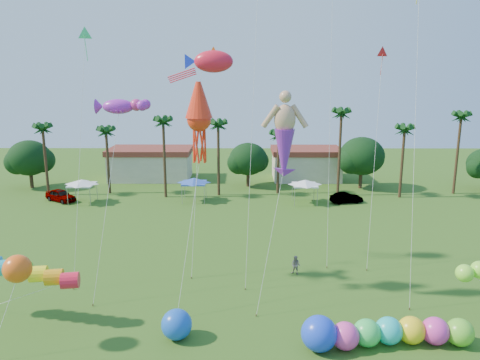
{
  "coord_description": "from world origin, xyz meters",
  "views": [
    {
      "loc": [
        0.15,
        -20.92,
        16.13
      ],
      "look_at": [
        0.0,
        10.0,
        9.0
      ],
      "focal_mm": 35.0,
      "sensor_mm": 36.0,
      "label": 1
    }
  ],
  "objects_px": {
    "spectator_b": "(296,265)",
    "blue_ball": "(177,324)",
    "caterpillar_inflatable": "(380,332)",
    "car_a": "(61,195)",
    "car_b": "(346,198)"
  },
  "relations": [
    {
      "from": "spectator_b",
      "to": "blue_ball",
      "type": "height_order",
      "value": "blue_ball"
    },
    {
      "from": "spectator_b",
      "to": "blue_ball",
      "type": "relative_size",
      "value": 0.82
    },
    {
      "from": "caterpillar_inflatable",
      "to": "blue_ball",
      "type": "distance_m",
      "value": 12.38
    },
    {
      "from": "car_a",
      "to": "caterpillar_inflatable",
      "type": "height_order",
      "value": "caterpillar_inflatable"
    },
    {
      "from": "spectator_b",
      "to": "blue_ball",
      "type": "xyz_separation_m",
      "value": [
        -8.43,
        -9.53,
        0.17
      ]
    },
    {
      "from": "caterpillar_inflatable",
      "to": "car_b",
      "type": "bearing_deg",
      "value": 76.64
    },
    {
      "from": "car_a",
      "to": "spectator_b",
      "type": "relative_size",
      "value": 2.88
    },
    {
      "from": "car_b",
      "to": "caterpillar_inflatable",
      "type": "height_order",
      "value": "caterpillar_inflatable"
    },
    {
      "from": "car_a",
      "to": "caterpillar_inflatable",
      "type": "relative_size",
      "value": 0.43
    },
    {
      "from": "car_a",
      "to": "spectator_b",
      "type": "xyz_separation_m",
      "value": [
        27.66,
        -22.12,
        0.02
      ]
    },
    {
      "from": "car_b",
      "to": "caterpillar_inflatable",
      "type": "distance_m",
      "value": 32.15
    },
    {
      "from": "car_b",
      "to": "caterpillar_inflatable",
      "type": "relative_size",
      "value": 0.38
    },
    {
      "from": "caterpillar_inflatable",
      "to": "car_a",
      "type": "bearing_deg",
      "value": 129.61
    },
    {
      "from": "car_b",
      "to": "blue_ball",
      "type": "bearing_deg",
      "value": 138.34
    },
    {
      "from": "spectator_b",
      "to": "car_b",
      "type": "bearing_deg",
      "value": 93.38
    }
  ]
}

